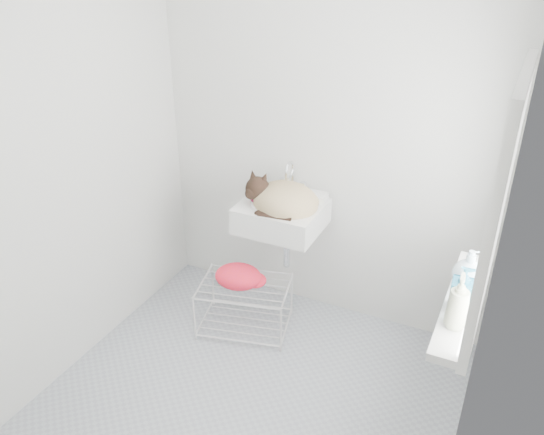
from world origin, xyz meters
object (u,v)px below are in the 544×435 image
at_px(sink, 282,204).
at_px(cat, 282,200).
at_px(bottle_b, 459,309).
at_px(wire_rack, 245,308).
at_px(bottle_a, 454,326).
at_px(bottle_c, 466,286).

bearing_deg(sink, cat, -54.14).
height_order(cat, bottle_b, cat).
distance_m(wire_rack, bottle_b, 1.55).
distance_m(bottle_a, bottle_b, 0.13).
height_order(bottle_b, bottle_c, bottle_b).
bearing_deg(bottle_c, bottle_b, -90.00).
relative_size(bottle_a, bottle_b, 0.96).
height_order(bottle_a, bottle_c, bottle_a).
bearing_deg(wire_rack, bottle_b, -16.99).
xyz_separation_m(wire_rack, bottle_c, (1.32, -0.20, 0.70)).
relative_size(sink, wire_rack, 0.90).
xyz_separation_m(sink, bottle_a, (1.16, -0.76, 0.00)).
xyz_separation_m(cat, bottle_c, (1.15, -0.40, -0.04)).
xyz_separation_m(bottle_a, bottle_c, (0.00, 0.33, 0.00)).
xyz_separation_m(sink, bottle_c, (1.16, -0.42, 0.00)).
relative_size(wire_rack, bottle_b, 2.54).
bearing_deg(sink, bottle_b, -28.22).
relative_size(cat, wire_rack, 0.84).
relative_size(sink, cat, 1.07).
bearing_deg(bottle_c, bottle_a, -90.00).
bearing_deg(bottle_c, wire_rack, 171.33).
height_order(sink, cat, cat).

